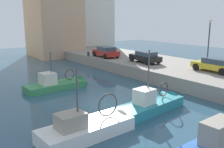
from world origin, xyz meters
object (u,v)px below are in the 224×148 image
object	(u,v)px
fishing_boat_white	(92,132)
parked_car_red	(106,52)
fishing_boat_teal	(153,108)
fishing_boat_green	(60,87)
parked_car_yellow	(215,65)
mooring_bollard_north	(88,54)
parked_car_black	(145,57)
quay_streetlamp	(209,35)

from	to	relation	value
fishing_boat_white	parked_car_red	world-z (taller)	fishing_boat_white
fishing_boat_teal	fishing_boat_white	bearing A→B (deg)	-171.57
fishing_boat_green	parked_car_yellow	world-z (taller)	fishing_boat_green
fishing_boat_green	mooring_bollard_north	world-z (taller)	fishing_boat_green
fishing_boat_white	parked_car_black	bearing A→B (deg)	36.88
parked_car_black	quay_streetlamp	world-z (taller)	quay_streetlamp
fishing_boat_green	parked_car_black	world-z (taller)	fishing_boat_green
parked_car_black	quay_streetlamp	size ratio (longest dim) A/B	0.84
quay_streetlamp	parked_car_yellow	bearing A→B (deg)	-127.70
parked_car_red	quay_streetlamp	world-z (taller)	quay_streetlamp
fishing_boat_white	parked_car_yellow	world-z (taller)	fishing_boat_white
parked_car_yellow	parked_car_red	world-z (taller)	parked_car_red
parked_car_red	mooring_bollard_north	distance (m)	2.58
parked_car_black	quay_streetlamp	xyz separation A→B (m)	(3.03, -5.82, 2.59)
parked_car_black	parked_car_red	xyz separation A→B (m)	(-1.26, 5.96, 0.03)
fishing_boat_green	fishing_boat_teal	bearing A→B (deg)	-72.04
fishing_boat_green	fishing_boat_white	size ratio (longest dim) A/B	1.02
fishing_boat_white	parked_car_black	distance (m)	16.40
fishing_boat_green	quay_streetlamp	size ratio (longest dim) A/B	1.26
parked_car_yellow	mooring_bollard_north	bearing A→B (deg)	105.71
fishing_boat_teal	parked_car_red	size ratio (longest dim) A/B	1.61
quay_streetlamp	mooring_bollard_north	bearing A→B (deg)	112.09
parked_car_red	quay_streetlamp	size ratio (longest dim) A/B	0.82
fishing_boat_teal	parked_car_red	bearing A→B (deg)	66.64
fishing_boat_green	parked_car_red	distance (m)	11.31
parked_car_black	parked_car_yellow	world-z (taller)	parked_car_yellow
fishing_boat_green	mooring_bollard_north	size ratio (longest dim) A/B	11.10
fishing_boat_teal	parked_car_red	world-z (taller)	fishing_boat_teal
fishing_boat_teal	parked_car_black	world-z (taller)	fishing_boat_teal
parked_car_yellow	parked_car_red	distance (m)	13.76
parked_car_yellow	fishing_boat_teal	bearing A→B (deg)	-170.84
parked_car_yellow	mooring_bollard_north	size ratio (longest dim) A/B	7.36
fishing_boat_white	fishing_boat_teal	size ratio (longest dim) A/B	0.95
parked_car_red	quay_streetlamp	distance (m)	12.79
mooring_bollard_north	quay_streetlamp	bearing A→B (deg)	-67.91
fishing_boat_teal	parked_car_yellow	distance (m)	9.76
parked_car_red	quay_streetlamp	xyz separation A→B (m)	(4.29, -11.78, 2.56)
fishing_boat_green	parked_car_yellow	bearing A→B (deg)	-30.39
fishing_boat_teal	quay_streetlamp	xyz separation A→B (m)	(10.75, 3.17, 4.34)
quay_streetlamp	parked_car_red	bearing A→B (deg)	110.03
fishing_boat_green	quay_streetlamp	world-z (taller)	quay_streetlamp
fishing_boat_teal	parked_car_yellow	world-z (taller)	fishing_boat_teal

